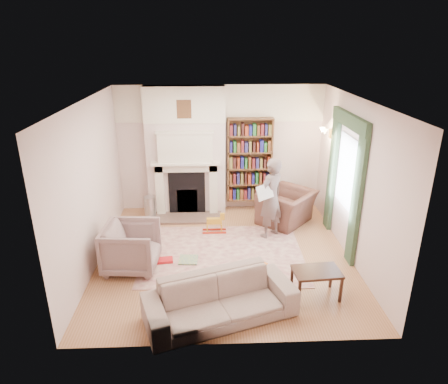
{
  "coord_description": "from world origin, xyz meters",
  "views": [
    {
      "loc": [
        -0.28,
        -6.37,
        3.73
      ],
      "look_at": [
        0.0,
        0.25,
        1.15
      ],
      "focal_mm": 32.0,
      "sensor_mm": 36.0,
      "label": 1
    }
  ],
  "objects_px": {
    "sofa": "(220,299)",
    "coffee_table": "(316,283)",
    "paraffin_heater": "(150,209)",
    "man_reading": "(271,198)",
    "armchair_left": "(131,247)",
    "bookcase": "(250,160)",
    "rocking_horse": "(214,223)",
    "armchair_reading": "(287,207)"
  },
  "relations": [
    {
      "from": "sofa",
      "to": "man_reading",
      "type": "distance_m",
      "value": 2.73
    },
    {
      "from": "armchair_left",
      "to": "armchair_reading",
      "type": "bearing_deg",
      "value": -56.19
    },
    {
      "from": "rocking_horse",
      "to": "paraffin_heater",
      "type": "bearing_deg",
      "value": 154.96
    },
    {
      "from": "sofa",
      "to": "man_reading",
      "type": "relative_size",
      "value": 1.3
    },
    {
      "from": "bookcase",
      "to": "armchair_reading",
      "type": "relative_size",
      "value": 1.7
    },
    {
      "from": "armchair_left",
      "to": "sofa",
      "type": "height_order",
      "value": "armchair_left"
    },
    {
      "from": "man_reading",
      "to": "coffee_table",
      "type": "xyz_separation_m",
      "value": [
        0.41,
        -2.02,
        -0.58
      ]
    },
    {
      "from": "armchair_reading",
      "to": "paraffin_heater",
      "type": "relative_size",
      "value": 1.98
    },
    {
      "from": "man_reading",
      "to": "sofa",
      "type": "bearing_deg",
      "value": 27.19
    },
    {
      "from": "armchair_reading",
      "to": "armchair_left",
      "type": "bearing_deg",
      "value": -18.39
    },
    {
      "from": "bookcase",
      "to": "sofa",
      "type": "distance_m",
      "value": 4.01
    },
    {
      "from": "sofa",
      "to": "paraffin_heater",
      "type": "xyz_separation_m",
      "value": [
        -1.41,
        3.3,
        -0.03
      ]
    },
    {
      "from": "bookcase",
      "to": "rocking_horse",
      "type": "bearing_deg",
      "value": -124.62
    },
    {
      "from": "sofa",
      "to": "rocking_horse",
      "type": "xyz_separation_m",
      "value": [
        -0.03,
        2.65,
        -0.1
      ]
    },
    {
      "from": "coffee_table",
      "to": "rocking_horse",
      "type": "relative_size",
      "value": 1.45
    },
    {
      "from": "paraffin_heater",
      "to": "armchair_reading",
      "type": "bearing_deg",
      "value": -4.66
    },
    {
      "from": "paraffin_heater",
      "to": "rocking_horse",
      "type": "relative_size",
      "value": 1.14
    },
    {
      "from": "armchair_reading",
      "to": "man_reading",
      "type": "bearing_deg",
      "value": 5.07
    },
    {
      "from": "rocking_horse",
      "to": "man_reading",
      "type": "bearing_deg",
      "value": -9.69
    },
    {
      "from": "paraffin_heater",
      "to": "rocking_horse",
      "type": "bearing_deg",
      "value": -25.21
    },
    {
      "from": "sofa",
      "to": "paraffin_heater",
      "type": "distance_m",
      "value": 3.59
    },
    {
      "from": "sofa",
      "to": "coffee_table",
      "type": "xyz_separation_m",
      "value": [
        1.47,
        0.44,
        -0.08
      ]
    },
    {
      "from": "paraffin_heater",
      "to": "man_reading",
      "type": "bearing_deg",
      "value": -18.73
    },
    {
      "from": "rocking_horse",
      "to": "coffee_table",
      "type": "bearing_deg",
      "value": -55.56
    },
    {
      "from": "sofa",
      "to": "coffee_table",
      "type": "distance_m",
      "value": 1.54
    },
    {
      "from": "paraffin_heater",
      "to": "rocking_horse",
      "type": "distance_m",
      "value": 1.52
    },
    {
      "from": "sofa",
      "to": "paraffin_heater",
      "type": "height_order",
      "value": "sofa"
    },
    {
      "from": "armchair_reading",
      "to": "man_reading",
      "type": "xyz_separation_m",
      "value": [
        -0.45,
        -0.6,
        0.46
      ]
    },
    {
      "from": "sofa",
      "to": "man_reading",
      "type": "bearing_deg",
      "value": 47.71
    },
    {
      "from": "coffee_table",
      "to": "rocking_horse",
      "type": "bearing_deg",
      "value": 119.42
    },
    {
      "from": "bookcase",
      "to": "rocking_horse",
      "type": "height_order",
      "value": "bookcase"
    },
    {
      "from": "sofa",
      "to": "coffee_table",
      "type": "bearing_deg",
      "value": -2.11
    },
    {
      "from": "armchair_reading",
      "to": "rocking_horse",
      "type": "height_order",
      "value": "armchair_reading"
    },
    {
      "from": "sofa",
      "to": "paraffin_heater",
      "type": "bearing_deg",
      "value": 94.21
    },
    {
      "from": "paraffin_heater",
      "to": "coffee_table",
      "type": "bearing_deg",
      "value": -44.76
    },
    {
      "from": "armchair_reading",
      "to": "sofa",
      "type": "bearing_deg",
      "value": 15.58
    },
    {
      "from": "sofa",
      "to": "armchair_left",
      "type": "bearing_deg",
      "value": 117.98
    },
    {
      "from": "bookcase",
      "to": "rocking_horse",
      "type": "relative_size",
      "value": 3.84
    },
    {
      "from": "bookcase",
      "to": "armchair_left",
      "type": "bearing_deg",
      "value": -132.27
    },
    {
      "from": "armchair_left",
      "to": "rocking_horse",
      "type": "height_order",
      "value": "armchair_left"
    },
    {
      "from": "armchair_left",
      "to": "man_reading",
      "type": "height_order",
      "value": "man_reading"
    },
    {
      "from": "bookcase",
      "to": "paraffin_heater",
      "type": "distance_m",
      "value": 2.43
    }
  ]
}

